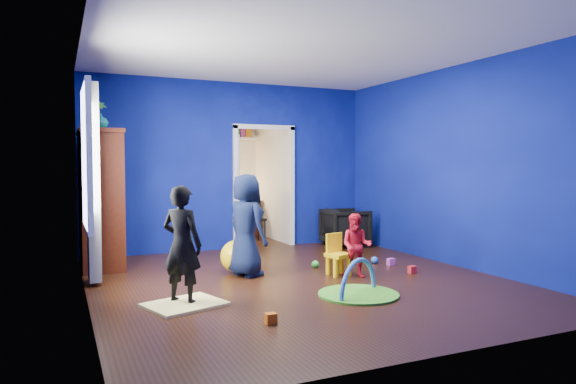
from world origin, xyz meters
name	(u,v)px	position (x,y,z in m)	size (l,w,h in m)	color
floor	(299,281)	(0.00, 0.00, 0.00)	(5.00, 5.50, 0.01)	black
ceiling	(300,49)	(0.00, 0.00, 2.90)	(5.00, 5.50, 0.01)	white
wall_back	(232,166)	(0.00, 2.75, 1.45)	(5.00, 0.02, 2.90)	navy
wall_front	(455,167)	(0.00, -2.75, 1.45)	(5.00, 0.02, 2.90)	navy
wall_left	(85,167)	(-2.50, 0.00, 1.45)	(0.02, 5.50, 2.90)	navy
wall_right	(455,166)	(2.50, 0.00, 1.45)	(0.02, 5.50, 2.90)	navy
alcove	(247,176)	(0.60, 3.62, 1.25)	(1.00, 1.75, 2.50)	silver
armchair	(345,227)	(1.97, 2.20, 0.34)	(0.73, 0.75, 0.68)	black
child_black	(182,245)	(-1.58, -0.45, 0.63)	(0.46, 0.30, 1.25)	black
child_navy	(246,225)	(-0.51, 0.57, 0.68)	(0.66, 0.43, 1.35)	#10173C
toddler_red	(356,246)	(0.77, -0.11, 0.42)	(0.41, 0.32, 0.83)	#AD1217
vase	(101,121)	(-2.21, 1.65, 2.06)	(0.20, 0.20, 0.21)	#0C5E64
potted_plant	(98,115)	(-2.21, 2.17, 2.19)	(0.25, 0.25, 0.45)	#338831
tv_armoire	(101,199)	(-2.21, 1.95, 0.98)	(0.58, 1.14, 1.96)	#370F09
crt_tv	(104,196)	(-2.17, 1.95, 1.02)	(0.46, 0.70, 0.54)	silver
yellow_blanket	(185,304)	(-1.58, -0.55, 0.01)	(0.75, 0.60, 0.03)	#F2E07A
hopper_ball	(237,256)	(-0.56, 0.82, 0.22)	(0.45, 0.45, 0.45)	yellow
kid_chair	(339,257)	(0.62, 0.09, 0.25)	(0.28, 0.28, 0.50)	yellow
play_mat	(358,294)	(0.30, -0.92, 0.01)	(0.91, 0.91, 0.02)	#3F9622
toy_arch	(358,294)	(0.30, -0.92, 0.02)	(0.81, 0.81, 0.05)	#3F8CD8
window_left	(85,157)	(-2.48, 0.35, 1.55)	(0.03, 0.95, 1.55)	white
curtain	(93,183)	(-2.37, 0.90, 1.25)	(0.14, 0.42, 2.40)	slate
doorway	(264,188)	(0.60, 2.75, 1.05)	(1.16, 0.10, 2.10)	white
study_desk	(237,218)	(0.60, 4.26, 0.38)	(0.88, 0.44, 0.75)	#3D140A
desk_monitor	(235,190)	(0.60, 4.38, 0.95)	(0.40, 0.05, 0.32)	black
desk_lamp	(223,191)	(0.32, 4.32, 0.93)	(0.14, 0.14, 0.14)	#FFD88C
folding_chair	(253,218)	(0.60, 3.30, 0.46)	(0.40, 0.40, 0.92)	black
book_shelf	(235,138)	(0.60, 4.37, 2.02)	(0.88, 0.24, 0.04)	white
toy_0	(412,270)	(1.60, -0.21, 0.05)	(0.10, 0.08, 0.10)	#F62930
toy_1	(375,260)	(1.52, 0.58, 0.06)	(0.11, 0.11, 0.11)	blue
toy_2	(271,319)	(-0.99, -1.48, 0.05)	(0.10, 0.08, 0.10)	#E55B0C
toy_3	(315,264)	(0.57, 0.66, 0.06)	(0.11, 0.11, 0.11)	green
toy_4	(391,262)	(1.66, 0.38, 0.05)	(0.10, 0.08, 0.10)	#D04ECC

